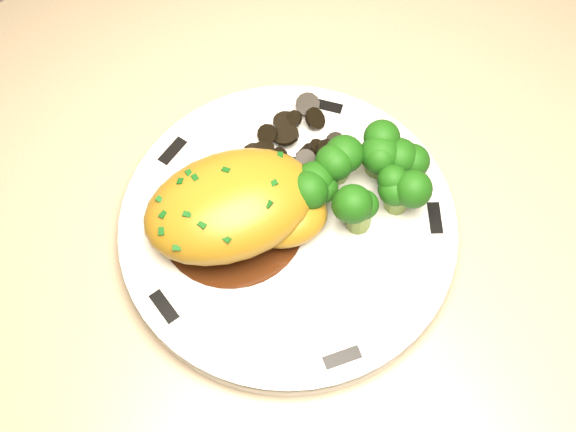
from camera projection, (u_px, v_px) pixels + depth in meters
plate at (288, 227)px, 0.55m from camera, size 0.26×0.26×0.02m
rim_accent_0 at (326, 106)px, 0.59m from camera, size 0.02×0.03×0.00m
rim_accent_1 at (173, 151)px, 0.57m from camera, size 0.03×0.02×0.00m
rim_accent_2 at (164, 307)px, 0.51m from camera, size 0.01×0.03×0.00m
rim_accent_3 at (342, 358)px, 0.49m from camera, size 0.03×0.02×0.00m
rim_accent_4 at (435, 218)px, 0.54m from camera, size 0.02×0.03×0.00m
gravy_pool at (233, 221)px, 0.54m from camera, size 0.11×0.11×0.00m
chicken_breast at (237, 207)px, 0.52m from camera, size 0.15×0.12×0.05m
mushroom_pile at (292, 154)px, 0.56m from camera, size 0.08×0.06×0.02m
broccoli_florets at (368, 177)px, 0.53m from camera, size 0.10×0.07×0.04m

